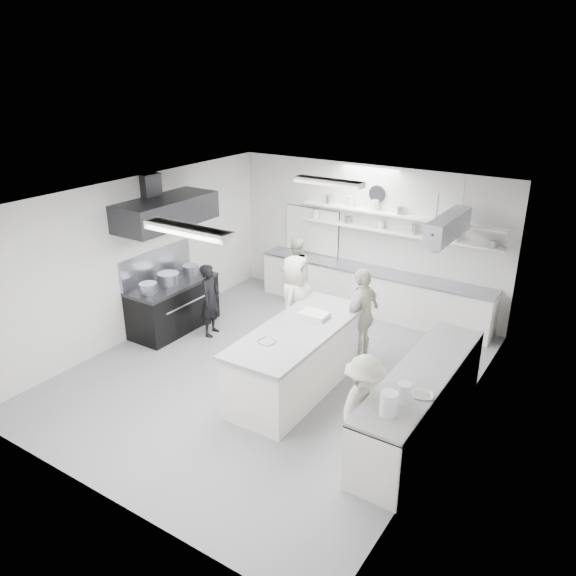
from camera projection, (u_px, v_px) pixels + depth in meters
The scene contains 27 objects.
floor at pixel (272, 373), 9.52m from camera, with size 6.00×7.00×0.02m, color gray.
ceiling at pixel (270, 197), 8.39m from camera, with size 6.00×7.00×0.02m, color white.
wall_back at pixel (367, 237), 11.68m from camera, with size 6.00×0.04×3.00m, color beige.
wall_front at pixel (92, 391), 6.23m from camera, with size 6.00×0.04×3.00m, color beige.
wall_left at pixel (138, 258), 10.47m from camera, with size 0.04×7.00×3.00m, color beige.
wall_right at pixel (458, 338), 7.44m from camera, with size 0.04×7.00×3.00m, color beige.
stove at pixel (174, 307), 10.97m from camera, with size 0.80×1.80×0.90m, color black.
exhaust_hood at pixel (166, 212), 10.26m from camera, with size 0.85×2.00×0.50m, color #242427.
back_counter at pixel (371, 291), 11.68m from camera, with size 5.00×0.60×0.92m, color white.
shelf_lower at pixel (397, 232), 11.13m from camera, with size 4.20×0.26×0.04m, color white.
shelf_upper at pixel (398, 215), 11.00m from camera, with size 4.20×0.26×0.04m, color white.
pass_through_window at pixel (312, 230), 12.34m from camera, with size 1.30×0.04×1.00m, color black.
wall_clock at pixel (378, 194), 11.19m from camera, with size 0.32×0.32×0.05m, color white.
right_counter at pixel (420, 403), 7.85m from camera, with size 0.74×3.30×0.94m, color white.
pot_rack at pixel (448, 227), 9.51m from camera, with size 0.30×1.60×0.40m, color #9497A3.
light_fixture_front at pixel (188, 230), 7.02m from camera, with size 1.30×0.25×0.10m, color white.
light_fixture_rear at pixel (329, 182), 9.82m from camera, with size 1.30×0.25×0.10m, color white.
prep_island at pixel (298, 359), 8.93m from camera, with size 1.02×2.73×1.01m, color white.
stove_pot at pixel (169, 280), 10.69m from camera, with size 0.41×0.41×0.26m, color #9497A3.
cook_stove at pixel (210, 300), 10.63m from camera, with size 0.52×0.34×1.42m, color black.
cook_back at pixel (295, 271), 12.06m from camera, with size 0.71×0.55×1.45m, color beige.
cook_island_left at pixel (295, 303), 10.06m from camera, with size 0.86×0.56×1.77m, color beige.
cook_island_right at pixel (362, 316), 9.62m from camera, with size 1.01×0.42×1.72m, color beige.
cook_right at pixel (363, 408), 7.26m from camera, with size 0.96×0.55×1.48m, color beige.
bowl_island_a at pixel (267, 343), 8.30m from camera, with size 0.26×0.26×0.06m, color #9497A3.
bowl_island_b at pixel (307, 308), 9.46m from camera, with size 0.18×0.18×0.06m, color white.
bowl_right at pixel (423, 396), 7.10m from camera, with size 0.26×0.26×0.06m, color white.
Camera 1 is at (4.73, -6.81, 4.89)m, focal length 35.13 mm.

